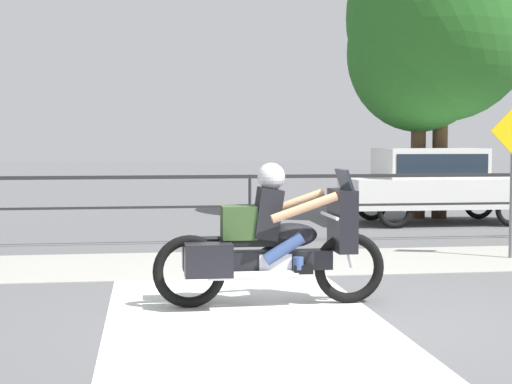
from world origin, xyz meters
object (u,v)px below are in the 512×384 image
Objects in this scene: motorcycle at (271,242)px; parked_car at (435,180)px; tree_behind_car at (420,53)px; tree_behind_sign at (442,17)px.

parked_car reaches higher than motorcycle.
parked_car is at bearing -90.97° from tree_behind_car.
tree_behind_sign reaches higher than motorcycle.
parked_car is 3.75m from tree_behind_sign.
tree_behind_car reaches higher than motorcycle.
tree_behind_sign is at bearing 64.73° from parked_car.
tree_behind_car is (4.73, 8.76, 3.00)m from motorcycle.
motorcycle is 0.36× the size of tree_behind_sign.
parked_car is at bearing -115.28° from tree_behind_sign.
motorcycle is 10.40m from tree_behind_car.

